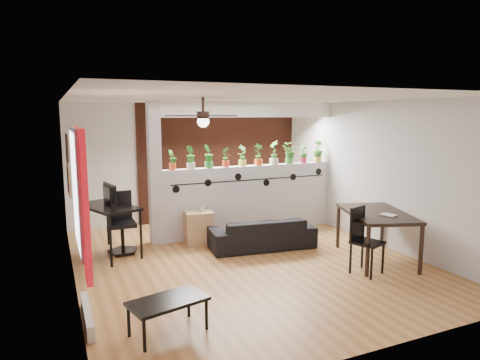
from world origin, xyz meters
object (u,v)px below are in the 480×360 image
at_px(potted_plant_8, 304,153).
at_px(dining_table, 377,217).
at_px(potted_plant_6, 274,152).
at_px(potted_plant_7, 289,153).
at_px(potted_plant_9, 318,151).
at_px(sofa, 262,233).
at_px(potted_plant_4, 242,155).
at_px(office_chair, 122,227).
at_px(cup, 201,209).
at_px(potted_plant_2, 209,155).
at_px(potted_plant_0, 172,159).
at_px(potted_plant_1, 191,156).
at_px(potted_plant_3, 226,156).
at_px(folding_chair, 362,234).
at_px(ceiling_fan, 203,117).
at_px(cube_shelf, 199,228).
at_px(coffee_table, 168,303).
at_px(potted_plant_5, 258,154).
at_px(computer_desk, 108,210).

distance_m(potted_plant_8, dining_table, 2.50).
height_order(potted_plant_6, potted_plant_7, potted_plant_6).
bearing_deg(potted_plant_9, sofa, -150.94).
distance_m(potted_plant_4, office_chair, 2.66).
height_order(cup, office_chair, office_chair).
height_order(potted_plant_2, potted_plant_8, potted_plant_2).
height_order(potted_plant_2, potted_plant_9, potted_plant_9).
distance_m(potted_plant_0, potted_plant_8, 2.81).
height_order(potted_plant_1, potted_plant_3, potted_plant_1).
xyz_separation_m(dining_table, folding_chair, (-0.57, -0.34, -0.13)).
xyz_separation_m(ceiling_fan, potted_plant_3, (1.07, 1.80, -0.75)).
relative_size(potted_plant_1, cube_shelf, 0.73).
relative_size(potted_plant_3, coffee_table, 0.44).
height_order(potted_plant_3, office_chair, potted_plant_3).
height_order(potted_plant_0, dining_table, potted_plant_0).
height_order(potted_plant_5, cup, potted_plant_5).
distance_m(potted_plant_0, potted_plant_9, 3.16).
xyz_separation_m(potted_plant_8, sofa, (-1.48, -1.02, -1.29)).
bearing_deg(coffee_table, ceiling_fan, 57.67).
xyz_separation_m(potted_plant_4, potted_plant_5, (0.35, 0.00, 0.01)).
bearing_deg(sofa, folding_chair, 123.46).
bearing_deg(ceiling_fan, cube_shelf, 74.86).
bearing_deg(folding_chair, cup, 126.20).
distance_m(potted_plant_0, potted_plant_1, 0.35).
xyz_separation_m(ceiling_fan, cup, (0.45, 1.46, -1.66)).
xyz_separation_m(ceiling_fan, folding_chair, (2.17, -0.90, -1.72)).
bearing_deg(cup, ceiling_fan, -106.95).
relative_size(potted_plant_0, potted_plant_6, 0.75).
relative_size(potted_plant_8, cup, 3.29).
bearing_deg(office_chair, potted_plant_7, 4.60).
xyz_separation_m(potted_plant_8, potted_plant_9, (0.35, 0.00, 0.05)).
relative_size(potted_plant_3, potted_plant_9, 0.86).
relative_size(potted_plant_2, potted_plant_5, 1.02).
bearing_deg(potted_plant_8, potted_plant_5, 180.00).
bearing_deg(potted_plant_2, potted_plant_7, 0.00).
height_order(potted_plant_8, sofa, potted_plant_8).
bearing_deg(office_chair, cube_shelf, -2.60).
relative_size(potted_plant_3, dining_table, 0.24).
relative_size(ceiling_fan, potted_plant_6, 2.44).
xyz_separation_m(sofa, coffee_table, (-2.30, -2.28, 0.08)).
distance_m(potted_plant_6, office_chair, 3.32).
bearing_deg(potted_plant_3, coffee_table, -121.51).
bearing_deg(potted_plant_8, potted_plant_7, 180.00).
relative_size(potted_plant_7, folding_chair, 0.43).
height_order(potted_plant_9, office_chair, potted_plant_9).
relative_size(potted_plant_5, potted_plant_9, 0.96).
bearing_deg(potted_plant_4, computer_desk, -172.59).
height_order(potted_plant_5, potted_plant_8, potted_plant_5).
bearing_deg(potted_plant_9, potted_plant_5, 180.00).
distance_m(potted_plant_3, dining_table, 3.01).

